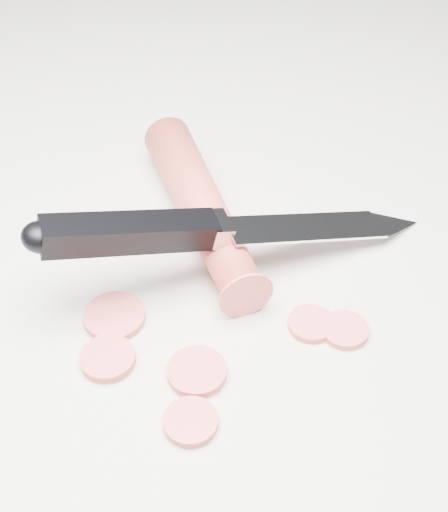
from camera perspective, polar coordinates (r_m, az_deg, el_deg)
ground at (r=0.51m, az=-4.01°, el=-1.61°), size 2.40×2.40×0.00m
carrot at (r=0.54m, az=-1.80°, el=3.96°), size 0.10×0.19×0.03m
carrot_slice_0 at (r=0.49m, az=-8.76°, el=-4.81°), size 0.04×0.04×0.01m
carrot_slice_1 at (r=0.48m, az=6.99°, el=-5.40°), size 0.03×0.03×0.01m
carrot_slice_2 at (r=0.45m, az=-2.19°, el=-9.24°), size 0.04×0.04×0.01m
carrot_slice_3 at (r=0.43m, az=-2.69°, el=-13.11°), size 0.03×0.03×0.01m
carrot_slice_4 at (r=0.46m, az=-9.29°, el=-8.10°), size 0.04×0.04×0.01m
carrot_slice_5 at (r=0.48m, az=9.64°, el=-5.86°), size 0.03×0.03×0.01m
kitchen_knife at (r=0.49m, az=1.35°, el=2.64°), size 0.28×0.13×0.08m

